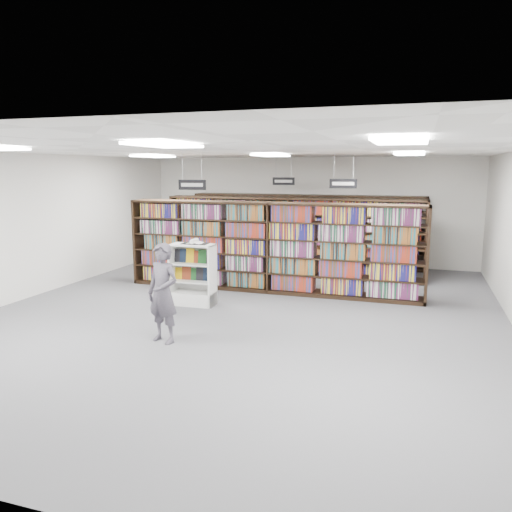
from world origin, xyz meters
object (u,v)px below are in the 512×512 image
(bookshelf_row_near, at_px, (271,247))
(open_book, at_px, (195,242))
(shopper, at_px, (163,293))
(endcap_display, at_px, (194,283))

(bookshelf_row_near, relative_size, open_book, 12.54)
(bookshelf_row_near, bearing_deg, shopper, -100.09)
(open_book, height_order, shopper, shopper)
(endcap_display, height_order, shopper, shopper)
(endcap_display, xyz_separation_m, open_book, (0.03, 0.04, 0.88))
(endcap_display, relative_size, open_book, 2.33)
(bookshelf_row_near, relative_size, shopper, 4.21)
(open_book, bearing_deg, bookshelf_row_near, 49.41)
(bookshelf_row_near, xyz_separation_m, shopper, (-0.70, -3.91, -0.22))
(bookshelf_row_near, height_order, endcap_display, bookshelf_row_near)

